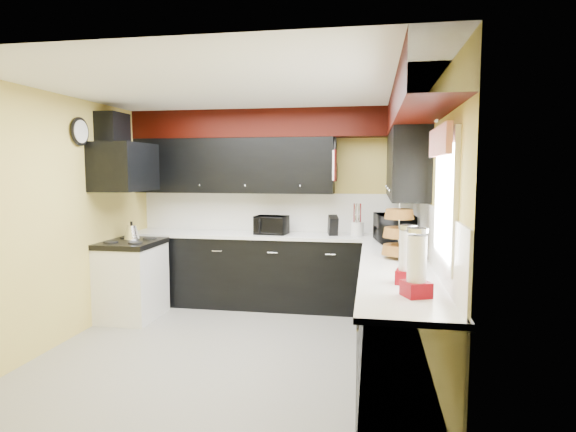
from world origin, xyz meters
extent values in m
plane|color=gray|center=(0.00, 0.00, 0.00)|extent=(3.60, 3.60, 0.00)
cube|color=#E0C666|center=(0.00, 1.80, 1.25)|extent=(3.60, 0.06, 2.50)
cube|color=#E0C666|center=(1.80, 0.00, 1.25)|extent=(0.06, 3.60, 2.50)
cube|color=#E0C666|center=(-1.80, 0.00, 1.25)|extent=(0.06, 3.60, 2.50)
cube|color=white|center=(0.00, 0.00, 2.50)|extent=(3.60, 3.60, 0.06)
cube|color=black|center=(0.00, 1.50, 0.45)|extent=(3.60, 0.60, 0.90)
cube|color=black|center=(1.50, -0.30, 0.45)|extent=(0.60, 3.00, 0.90)
cube|color=white|center=(0.00, 1.50, 0.92)|extent=(3.62, 0.64, 0.04)
cube|color=white|center=(1.50, -0.30, 0.92)|extent=(0.64, 3.02, 0.04)
cube|color=white|center=(0.00, 1.79, 1.19)|extent=(3.60, 0.02, 0.50)
cube|color=white|center=(1.79, 0.00, 1.19)|extent=(0.02, 3.60, 0.50)
cube|color=black|center=(-0.50, 1.62, 1.80)|extent=(2.60, 0.35, 0.70)
cube|color=black|center=(1.62, 0.90, 1.80)|extent=(0.35, 1.80, 0.70)
cube|color=black|center=(0.00, 1.62, 2.33)|extent=(3.60, 0.36, 0.35)
cube|color=black|center=(1.62, -0.18, 2.33)|extent=(0.36, 3.24, 0.35)
cube|color=white|center=(-1.50, 0.75, 0.43)|extent=(0.60, 0.75, 0.86)
cube|color=black|center=(-1.50, 0.75, 0.89)|extent=(0.62, 0.77, 0.06)
cube|color=black|center=(-1.55, 0.75, 1.78)|extent=(0.50, 0.78, 0.55)
cube|color=black|center=(-1.68, 0.75, 2.20)|extent=(0.24, 0.40, 0.40)
cube|color=red|center=(1.73, -0.90, 1.95)|extent=(0.04, 0.88, 0.20)
cube|color=white|center=(0.83, 1.30, 1.80)|extent=(0.03, 0.26, 0.35)
imported|color=black|center=(0.03, 1.47, 1.06)|extent=(0.43, 0.37, 0.23)
imported|color=black|center=(1.53, 1.04, 1.10)|extent=(0.48, 0.62, 0.31)
cylinder|color=silver|center=(1.10, 1.50, 1.02)|extent=(0.19, 0.19, 0.17)
cube|color=black|center=(0.81, 1.47, 1.06)|extent=(0.14, 0.17, 0.24)
camera|label=1|loc=(1.27, -4.42, 1.76)|focal=30.00mm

